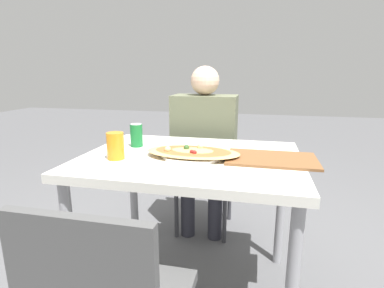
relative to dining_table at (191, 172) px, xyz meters
name	(u,v)px	position (x,y,z in m)	size (l,w,h in m)	color
ground_plane	(191,288)	(0.00, 0.00, -0.67)	(14.00, 14.00, 0.00)	#59595B
dining_table	(191,172)	(0.00, 0.00, 0.00)	(1.05, 0.80, 0.75)	silver
chair_far_seated	(207,163)	(-0.05, 0.73, -0.18)	(0.40, 0.40, 0.85)	#4C4C4C
person_seated	(204,138)	(-0.05, 0.62, 0.03)	(0.43, 0.26, 1.19)	#2D2D38
pizza_main	(193,153)	(0.01, -0.02, 0.11)	(0.46, 0.29, 0.06)	white
soda_can	(136,135)	(-0.33, 0.11, 0.15)	(0.07, 0.07, 0.12)	#197233
drink_glass	(115,146)	(-0.33, -0.13, 0.15)	(0.08, 0.08, 0.13)	orange
serving_tray	(271,159)	(0.38, 0.01, 0.09)	(0.41, 0.27, 0.01)	brown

